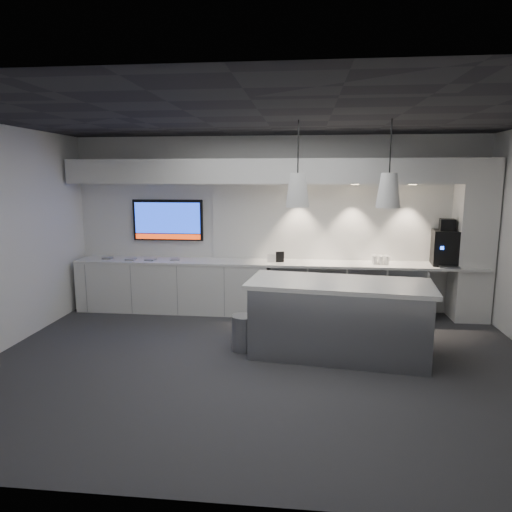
# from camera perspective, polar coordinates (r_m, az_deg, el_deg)

# --- Properties ---
(floor) EXTENTS (7.00, 7.00, 0.00)m
(floor) POSITION_cam_1_polar(r_m,az_deg,el_deg) (5.88, 0.72, -13.33)
(floor) COLOR #303032
(floor) RESTS_ON ground
(ceiling) EXTENTS (7.00, 7.00, 0.00)m
(ceiling) POSITION_cam_1_polar(r_m,az_deg,el_deg) (5.44, 0.79, 17.10)
(ceiling) COLOR black
(ceiling) RESTS_ON wall_back
(wall_back) EXTENTS (7.00, 0.00, 7.00)m
(wall_back) POSITION_cam_1_polar(r_m,az_deg,el_deg) (7.93, 2.44, 3.97)
(wall_back) COLOR white
(wall_back) RESTS_ON floor
(wall_front) EXTENTS (7.00, 0.00, 7.00)m
(wall_front) POSITION_cam_1_polar(r_m,az_deg,el_deg) (3.03, -3.70, -5.75)
(wall_front) COLOR white
(wall_front) RESTS_ON floor
(back_counter) EXTENTS (6.80, 0.65, 0.04)m
(back_counter) POSITION_cam_1_polar(r_m,az_deg,el_deg) (7.70, 2.25, -0.87)
(back_counter) COLOR white
(back_counter) RESTS_ON left_base_cabinets
(left_base_cabinets) EXTENTS (3.30, 0.63, 0.86)m
(left_base_cabinets) POSITION_cam_1_polar(r_m,az_deg,el_deg) (8.10, -10.24, -3.74)
(left_base_cabinets) COLOR white
(left_base_cabinets) RESTS_ON floor
(fridge_unit_a) EXTENTS (0.60, 0.61, 0.85)m
(fridge_unit_a) POSITION_cam_1_polar(r_m,az_deg,el_deg) (7.79, 4.07, -4.19)
(fridge_unit_a) COLOR gray
(fridge_unit_a) RESTS_ON floor
(fridge_unit_b) EXTENTS (0.60, 0.61, 0.85)m
(fridge_unit_b) POSITION_cam_1_polar(r_m,az_deg,el_deg) (7.79, 8.72, -4.28)
(fridge_unit_b) COLOR gray
(fridge_unit_b) RESTS_ON floor
(fridge_unit_c) EXTENTS (0.60, 0.61, 0.85)m
(fridge_unit_c) POSITION_cam_1_polar(r_m,az_deg,el_deg) (7.85, 13.33, -4.33)
(fridge_unit_c) COLOR gray
(fridge_unit_c) RESTS_ON floor
(fridge_unit_d) EXTENTS (0.60, 0.61, 0.85)m
(fridge_unit_d) POSITION_cam_1_polar(r_m,az_deg,el_deg) (7.95, 17.85, -4.35)
(fridge_unit_d) COLOR gray
(fridge_unit_d) RESTS_ON floor
(backsplash) EXTENTS (4.60, 0.03, 1.30)m
(backsplash) POSITION_cam_1_polar(r_m,az_deg,el_deg) (7.92, 11.15, 4.15)
(backsplash) COLOR white
(backsplash) RESTS_ON wall_back
(soffit) EXTENTS (6.90, 0.60, 0.40)m
(soffit) POSITION_cam_1_polar(r_m,az_deg,el_deg) (7.59, 2.35, 10.51)
(soffit) COLOR white
(soffit) RESTS_ON wall_back
(column) EXTENTS (0.55, 0.55, 2.60)m
(column) POSITION_cam_1_polar(r_m,az_deg,el_deg) (8.11, 25.50, 1.72)
(column) COLOR white
(column) RESTS_ON floor
(wall_tv) EXTENTS (1.25, 0.07, 0.72)m
(wall_tv) POSITION_cam_1_polar(r_m,az_deg,el_deg) (8.22, -10.95, 4.42)
(wall_tv) COLOR black
(wall_tv) RESTS_ON wall_back
(island) EXTENTS (2.44, 1.28, 0.99)m
(island) POSITION_cam_1_polar(r_m,az_deg,el_deg) (6.07, 10.27, -7.70)
(island) COLOR gray
(island) RESTS_ON floor
(bin) EXTENTS (0.36, 0.36, 0.48)m
(bin) POSITION_cam_1_polar(r_m,az_deg,el_deg) (6.24, -1.49, -9.55)
(bin) COLOR gray
(bin) RESTS_ON floor
(coffee_machine) EXTENTS (0.47, 0.63, 0.75)m
(coffee_machine) POSITION_cam_1_polar(r_m,az_deg,el_deg) (7.99, 22.64, 1.15)
(coffee_machine) COLOR black
(coffee_machine) RESTS_ON back_counter
(sign_black) EXTENTS (0.14, 0.06, 0.18)m
(sign_black) POSITION_cam_1_polar(r_m,az_deg,el_deg) (7.65, 3.01, -0.11)
(sign_black) COLOR black
(sign_black) RESTS_ON back_counter
(sign_white) EXTENTS (0.18, 0.07, 0.14)m
(sign_white) POSITION_cam_1_polar(r_m,az_deg,el_deg) (7.63, 2.07, -0.28)
(sign_white) COLOR white
(sign_white) RESTS_ON back_counter
(cup_cluster) EXTENTS (0.26, 0.17, 0.14)m
(cup_cluster) POSITION_cam_1_polar(r_m,az_deg,el_deg) (7.75, 15.30, -0.47)
(cup_cluster) COLOR white
(cup_cluster) RESTS_ON back_counter
(tray_a) EXTENTS (0.17, 0.17, 0.02)m
(tray_a) POSITION_cam_1_polar(r_m,az_deg,el_deg) (8.37, -18.04, -0.26)
(tray_a) COLOR gray
(tray_a) RESTS_ON back_counter
(tray_b) EXTENTS (0.16, 0.16, 0.02)m
(tray_b) POSITION_cam_1_polar(r_m,az_deg,el_deg) (8.15, -15.39, -0.39)
(tray_b) COLOR gray
(tray_b) RESTS_ON back_counter
(tray_c) EXTENTS (0.17, 0.17, 0.02)m
(tray_c) POSITION_cam_1_polar(r_m,az_deg,el_deg) (8.03, -13.05, -0.44)
(tray_c) COLOR gray
(tray_c) RESTS_ON back_counter
(tray_d) EXTENTS (0.20, 0.20, 0.02)m
(tray_d) POSITION_cam_1_polar(r_m,az_deg,el_deg) (7.96, -10.10, -0.42)
(tray_d) COLOR gray
(tray_d) RESTS_ON back_counter
(pendant_left) EXTENTS (0.30, 0.30, 1.12)m
(pendant_left) POSITION_cam_1_polar(r_m,az_deg,el_deg) (5.78, 5.22, 8.22)
(pendant_left) COLOR white
(pendant_left) RESTS_ON ceiling
(pendant_right) EXTENTS (0.30, 0.30, 1.12)m
(pendant_right) POSITION_cam_1_polar(r_m,az_deg,el_deg) (5.86, 16.24, 7.90)
(pendant_right) COLOR white
(pendant_right) RESTS_ON ceiling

